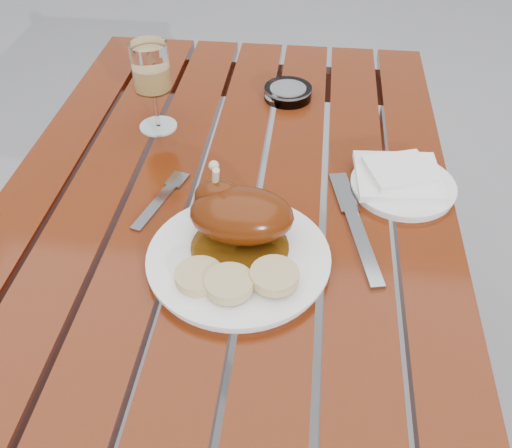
{
  "coord_description": "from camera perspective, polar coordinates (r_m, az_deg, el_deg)",
  "views": [
    {
      "loc": [
        0.14,
        -0.8,
        1.38
      ],
      "look_at": [
        0.07,
        -0.13,
        0.78
      ],
      "focal_mm": 40.0,
      "sensor_mm": 36.0,
      "label": 1
    }
  ],
  "objects": [
    {
      "name": "roast_duck",
      "position": [
        0.87,
        -1.8,
        0.98
      ],
      "size": [
        0.16,
        0.16,
        0.12
      ],
      "color": "#553009",
      "rests_on": "dinner_plate"
    },
    {
      "name": "wine_glass",
      "position": [
        1.16,
        -10.23,
        13.28
      ],
      "size": [
        0.09,
        0.09,
        0.18
      ],
      "primitive_type": "cylinder",
      "rotation": [
        0.0,
        0.0,
        -0.25
      ],
      "color": "#F5C66F",
      "rests_on": "table"
    },
    {
      "name": "bread_dumplings",
      "position": [
        0.82,
        -2.2,
        -5.46
      ],
      "size": [
        0.18,
        0.09,
        0.02
      ],
      "color": "tan",
      "rests_on": "dinner_plate"
    },
    {
      "name": "knife",
      "position": [
        0.94,
        10.21,
        -0.94
      ],
      "size": [
        0.08,
        0.24,
        0.01
      ],
      "primitive_type": "cube",
      "rotation": [
        0.0,
        0.0,
        0.22
      ],
      "color": "gray",
      "rests_on": "table"
    },
    {
      "name": "napkin",
      "position": [
        1.05,
        14.01,
        4.64
      ],
      "size": [
        0.16,
        0.15,
        0.01
      ],
      "primitive_type": "cube",
      "rotation": [
        0.0,
        0.0,
        0.07
      ],
      "color": "white",
      "rests_on": "side_plate"
    },
    {
      "name": "fork",
      "position": [
        1.0,
        -9.75,
        2.14
      ],
      "size": [
        0.06,
        0.15,
        0.01
      ],
      "primitive_type": "cube",
      "rotation": [
        0.0,
        0.0,
        -0.27
      ],
      "color": "gray",
      "rests_on": "table"
    },
    {
      "name": "dinner_plate",
      "position": [
        0.88,
        -1.74,
        -3.51
      ],
      "size": [
        0.36,
        0.36,
        0.02
      ],
      "primitive_type": "cylinder",
      "rotation": [
        0.0,
        0.0,
        -0.34
      ],
      "color": "white",
      "rests_on": "table"
    },
    {
      "name": "ground",
      "position": [
        1.61,
        -1.93,
        -17.74
      ],
      "size": [
        60.0,
        60.0,
        0.0
      ],
      "primitive_type": "plane",
      "color": "slate",
      "rests_on": "ground"
    },
    {
      "name": "side_plate",
      "position": [
        1.05,
        14.47,
        3.66
      ],
      "size": [
        0.25,
        0.25,
        0.01
      ],
      "primitive_type": "cylinder",
      "rotation": [
        0.0,
        0.0,
        0.42
      ],
      "color": "white",
      "rests_on": "table"
    },
    {
      "name": "ashtray",
      "position": [
        1.29,
        3.21,
        12.99
      ],
      "size": [
        0.12,
        0.12,
        0.03
      ],
      "primitive_type": "cylinder",
      "rotation": [
        0.0,
        0.0,
        -0.21
      ],
      "color": "#B2B7BC",
      "rests_on": "table"
    },
    {
      "name": "table",
      "position": [
        1.3,
        -2.31,
        -9.29
      ],
      "size": [
        0.8,
        1.2,
        0.75
      ],
      "primitive_type": "cube",
      "color": "#68290C",
      "rests_on": "ground"
    }
  ]
}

